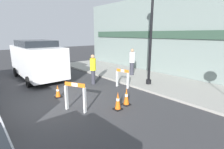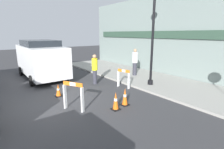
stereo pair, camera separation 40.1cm
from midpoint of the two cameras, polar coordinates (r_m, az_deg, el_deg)
name	(u,v)px [view 2 (the right image)]	position (r m, az deg, el deg)	size (l,w,h in m)	color
ground_plane	(48,105)	(7.67, -18.86, -9.52)	(60.00, 60.00, 0.00)	#38383A
sidewalk_slab	(152,80)	(11.19, 13.91, -1.75)	(18.00, 3.79, 0.11)	#9E9B93
storefront_facade	(174,35)	(12.42, 20.56, 11.87)	(18.00, 0.22, 5.50)	gray
streetlamp_post	(154,14)	(9.70, 14.73, 18.44)	(0.44, 0.44, 5.84)	black
barricade_0	(124,78)	(9.44, 5.03, -1.15)	(0.76, 0.31, 1.01)	white
barricade_1	(73,95)	(6.76, -10.85, -6.66)	(0.83, 0.53, 1.11)	white
traffic_cone_0	(125,97)	(7.20, 5.84, -7.35)	(0.30, 0.30, 0.73)	black
traffic_cone_1	(58,90)	(8.48, -15.83, -5.05)	(0.30, 0.30, 0.60)	black
traffic_cone_2	(116,101)	(6.77, 2.92, -8.72)	(0.30, 0.30, 0.72)	black
person_worker	(95,68)	(10.08, -4.52, 2.09)	(0.43, 0.43, 1.72)	#33333D
person_pedestrian	(135,61)	(11.86, 8.45, 4.31)	(0.43, 0.43, 1.79)	#33333D
work_van	(41,58)	(12.24, -21.33, 5.14)	(5.14, 2.22, 2.46)	white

